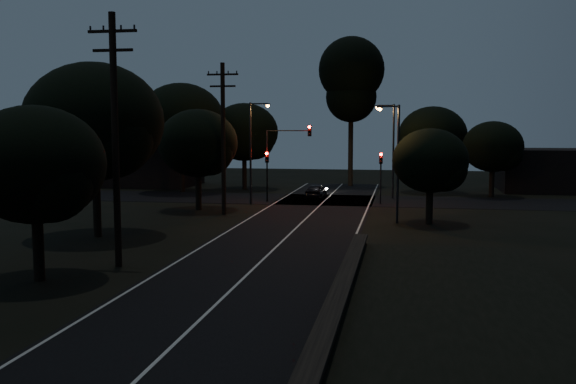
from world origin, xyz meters
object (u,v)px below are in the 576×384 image
(streetlight_b, at_px, (391,144))
(signal_left, at_px, (267,167))
(signal_right, at_px, (381,168))
(tall_pine, at_px, (351,79))
(streetlight_a, at_px, (253,146))
(utility_pole_mid, at_px, (115,136))
(utility_pole_far, at_px, (223,136))
(signal_mast, at_px, (287,149))
(streetlight_c, at_px, (395,155))
(car, at_px, (316,191))

(streetlight_b, bearing_deg, signal_left, -157.95)
(signal_right, xyz_separation_m, streetlight_b, (0.71, 4.01, 1.80))
(tall_pine, height_order, streetlight_a, tall_pine)
(tall_pine, bearing_deg, signal_left, -110.46)
(utility_pole_mid, bearing_deg, signal_right, 67.01)
(utility_pole_far, relative_size, streetlight_a, 1.31)
(streetlight_a, distance_m, streetlight_b, 12.19)
(utility_pole_mid, distance_m, signal_right, 27.30)
(signal_mast, bearing_deg, utility_pole_mid, -97.04)
(tall_pine, relative_size, streetlight_b, 1.90)
(utility_pole_mid, distance_m, streetlight_a, 23.04)
(utility_pole_mid, height_order, streetlight_c, utility_pole_mid)
(utility_pole_far, bearing_deg, car, 66.24)
(signal_right, xyz_separation_m, car, (-5.60, 3.38, -2.22))
(signal_mast, bearing_deg, streetlight_a, -140.23)
(utility_pole_far, height_order, signal_mast, utility_pole_far)
(tall_pine, distance_m, streetlight_b, 13.40)
(tall_pine, bearing_deg, streetlight_a, -110.36)
(tall_pine, height_order, signal_right, tall_pine)
(signal_right, relative_size, signal_mast, 0.66)
(utility_pole_far, relative_size, signal_right, 2.56)
(tall_pine, relative_size, signal_left, 3.71)
(utility_pole_far, height_order, streetlight_b, utility_pole_far)
(signal_mast, relative_size, streetlight_b, 0.78)
(utility_pole_mid, relative_size, utility_pole_far, 1.05)
(signal_right, distance_m, streetlight_b, 4.45)
(signal_left, xyz_separation_m, streetlight_a, (-0.71, -1.99, 1.80))
(car, bearing_deg, signal_left, 46.13)
(tall_pine, height_order, streetlight_b, tall_pine)
(streetlight_b, relative_size, car, 2.22)
(streetlight_c, relative_size, car, 2.08)
(utility_pole_mid, xyz_separation_m, streetlight_b, (11.31, 29.00, -1.10))
(utility_pole_mid, xyz_separation_m, streetlight_c, (11.83, 15.00, -1.39))
(streetlight_a, height_order, car, streetlight_a)
(signal_left, bearing_deg, utility_pole_far, -99.94)
(signal_mast, relative_size, car, 1.73)
(streetlight_c, distance_m, car, 15.46)
(signal_left, bearing_deg, signal_right, 0.00)
(signal_right, bearing_deg, utility_pole_mid, -112.99)
(utility_pole_far, xyz_separation_m, signal_mast, (3.09, 7.99, -1.15))
(signal_mast, bearing_deg, car, 60.38)
(utility_pole_far, distance_m, car, 13.34)
(signal_mast, height_order, streetlight_a, streetlight_a)
(signal_mast, distance_m, streetlight_a, 3.13)
(car, bearing_deg, utility_pole_mid, 82.99)
(signal_right, distance_m, streetlight_a, 10.26)
(utility_pole_far, relative_size, tall_pine, 0.69)
(tall_pine, relative_size, car, 4.22)
(streetlight_b, bearing_deg, utility_pole_far, -133.30)
(signal_left, height_order, streetlight_a, streetlight_a)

